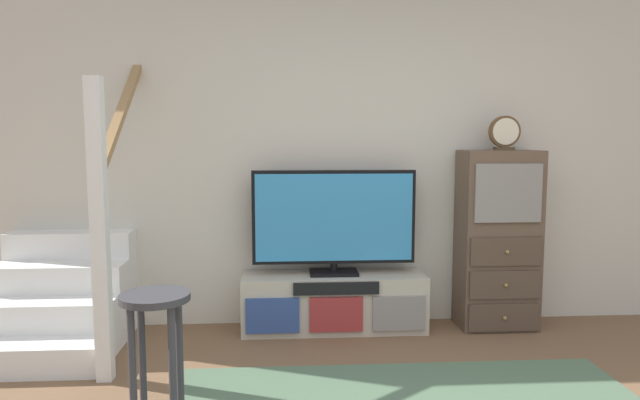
% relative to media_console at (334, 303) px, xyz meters
% --- Properties ---
extents(back_wall, '(6.40, 0.12, 2.70)m').
position_rel_media_console_xyz_m(back_wall, '(0.30, 0.27, 1.14)').
color(back_wall, beige).
rests_on(back_wall, ground_plane).
extents(media_console, '(1.38, 0.38, 0.43)m').
position_rel_media_console_xyz_m(media_console, '(0.00, 0.00, 0.00)').
color(media_console, '#BCB29E').
rests_on(media_console, ground_plane).
extents(television, '(1.22, 0.22, 0.78)m').
position_rel_media_console_xyz_m(television, '(0.00, 0.02, 0.63)').
color(television, black).
rests_on(television, media_console).
extents(side_cabinet, '(0.58, 0.38, 1.36)m').
position_rel_media_console_xyz_m(side_cabinet, '(1.25, 0.01, 0.46)').
color(side_cabinet, brown).
rests_on(side_cabinet, ground_plane).
extents(desk_clock, '(0.23, 0.08, 0.26)m').
position_rel_media_console_xyz_m(desk_clock, '(1.27, -0.00, 1.27)').
color(desk_clock, '#4C3823').
rests_on(desk_clock, side_cabinet).
extents(staircase, '(1.00, 1.36, 2.20)m').
position_rel_media_console_xyz_m(staircase, '(-1.94, 0.01, 0.16)').
color(staircase, white).
rests_on(staircase, ground_plane).
extents(bar_stool_near, '(0.34, 0.34, 0.70)m').
position_rel_media_console_xyz_m(bar_stool_near, '(-1.00, -1.42, 0.31)').
color(bar_stool_near, '#333338').
rests_on(bar_stool_near, ground_plane).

